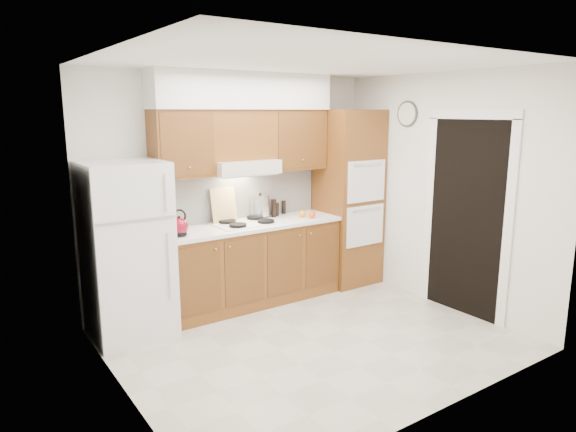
% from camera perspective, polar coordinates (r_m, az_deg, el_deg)
% --- Properties ---
extents(floor, '(3.60, 3.60, 0.00)m').
position_cam_1_polar(floor, '(5.15, 2.76, -13.51)').
color(floor, '#BBB5A3').
rests_on(floor, ground).
extents(ceiling, '(3.60, 3.60, 0.00)m').
position_cam_1_polar(ceiling, '(4.68, 3.08, 16.69)').
color(ceiling, white).
rests_on(ceiling, wall_back).
extents(wall_back, '(3.60, 0.02, 2.60)m').
position_cam_1_polar(wall_back, '(5.99, -5.85, 3.05)').
color(wall_back, white).
rests_on(wall_back, floor).
extents(wall_left, '(0.02, 3.00, 2.60)m').
position_cam_1_polar(wall_left, '(3.94, -18.37, -1.95)').
color(wall_left, white).
rests_on(wall_left, floor).
extents(wall_right, '(0.02, 3.00, 2.60)m').
position_cam_1_polar(wall_right, '(6.00, 16.72, 2.63)').
color(wall_right, white).
rests_on(wall_right, floor).
extents(fridge, '(0.75, 0.72, 1.72)m').
position_cam_1_polar(fridge, '(5.22, -17.46, -3.65)').
color(fridge, white).
rests_on(fridge, floor).
extents(base_cabinets, '(2.11, 0.60, 0.90)m').
position_cam_1_polar(base_cabinets, '(5.93, -4.06, -5.42)').
color(base_cabinets, brown).
rests_on(base_cabinets, floor).
extents(countertop, '(2.13, 0.62, 0.04)m').
position_cam_1_polar(countertop, '(5.80, -4.08, -1.01)').
color(countertop, white).
rests_on(countertop, base_cabinets).
extents(backsplash, '(2.11, 0.03, 0.56)m').
position_cam_1_polar(backsplash, '(6.00, -5.55, 2.30)').
color(backsplash, white).
rests_on(backsplash, countertop).
extents(oven_cabinet, '(0.70, 0.65, 2.20)m').
position_cam_1_polar(oven_cabinet, '(6.58, 6.65, 2.03)').
color(oven_cabinet, brown).
rests_on(oven_cabinet, floor).
extents(upper_cab_left, '(0.63, 0.33, 0.70)m').
position_cam_1_polar(upper_cab_left, '(5.47, -11.76, 7.86)').
color(upper_cab_left, brown).
rests_on(upper_cab_left, wall_back).
extents(upper_cab_right, '(0.73, 0.33, 0.70)m').
position_cam_1_polar(upper_cab_right, '(6.17, 0.69, 8.49)').
color(upper_cab_right, brown).
rests_on(upper_cab_right, wall_back).
extents(range_hood, '(0.75, 0.45, 0.15)m').
position_cam_1_polar(range_hood, '(5.75, -5.04, 5.47)').
color(range_hood, silver).
rests_on(range_hood, wall_back).
extents(upper_cab_over_hood, '(0.75, 0.33, 0.55)m').
position_cam_1_polar(upper_cab_over_hood, '(5.77, -5.40, 8.98)').
color(upper_cab_over_hood, brown).
rests_on(upper_cab_over_hood, range_hood).
extents(soffit, '(2.13, 0.36, 0.40)m').
position_cam_1_polar(soffit, '(5.78, -4.97, 13.70)').
color(soffit, silver).
rests_on(soffit, wall_back).
extents(cooktop, '(0.74, 0.50, 0.01)m').
position_cam_1_polar(cooktop, '(5.79, -4.61, -0.78)').
color(cooktop, white).
rests_on(cooktop, countertop).
extents(doorway, '(0.02, 0.90, 2.10)m').
position_cam_1_polar(doorway, '(5.82, 19.17, -0.28)').
color(doorway, black).
rests_on(doorway, floor).
extents(wall_clock, '(0.02, 0.30, 0.30)m').
position_cam_1_polar(wall_clock, '(6.28, 13.12, 10.99)').
color(wall_clock, '#3F3833').
rests_on(wall_clock, wall_right).
extents(kettle, '(0.21, 0.21, 0.18)m').
position_cam_1_polar(kettle, '(5.29, -11.98, -1.14)').
color(kettle, maroon).
rests_on(kettle, countertop).
extents(cutting_board, '(0.30, 0.10, 0.40)m').
position_cam_1_polar(cutting_board, '(5.84, -7.16, 1.20)').
color(cutting_board, tan).
rests_on(cutting_board, countertop).
extents(stock_pot, '(0.28, 0.28, 0.24)m').
position_cam_1_polar(stock_pot, '(6.06, -3.12, 1.16)').
color(stock_pot, silver).
rests_on(stock_pot, cooktop).
extents(condiment_a, '(0.06, 0.06, 0.21)m').
position_cam_1_polar(condiment_a, '(6.12, -1.59, 0.88)').
color(condiment_a, black).
rests_on(condiment_a, countertop).
extents(condiment_b, '(0.06, 0.06, 0.16)m').
position_cam_1_polar(condiment_b, '(6.31, -0.47, 0.99)').
color(condiment_b, black).
rests_on(condiment_b, countertop).
extents(condiment_c, '(0.07, 0.07, 0.16)m').
position_cam_1_polar(condiment_c, '(6.20, -1.26, 0.76)').
color(condiment_c, black).
rests_on(condiment_c, countertop).
extents(orange_near, '(0.10, 0.10, 0.08)m').
position_cam_1_polar(orange_near, '(6.06, 2.67, 0.15)').
color(orange_near, '#EB4A0C').
rests_on(orange_near, countertop).
extents(orange_far, '(0.10, 0.10, 0.08)m').
position_cam_1_polar(orange_far, '(6.12, 1.62, 0.25)').
color(orange_far, orange).
rests_on(orange_far, countertop).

